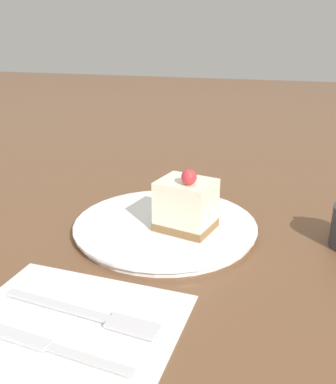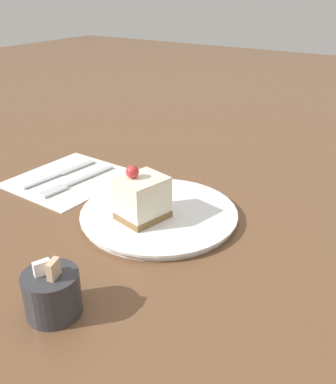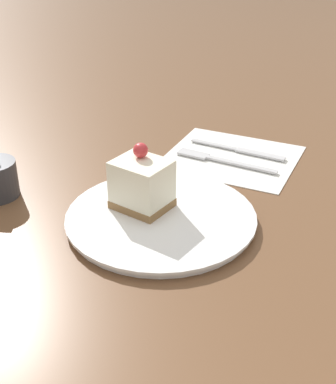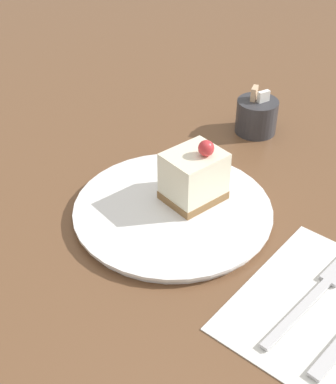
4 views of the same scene
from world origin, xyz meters
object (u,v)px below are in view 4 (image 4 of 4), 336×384
object	(u,v)px
fork	(318,291)
sugar_bowl	(257,116)
plate	(172,212)
cake_slice	(194,176)

from	to	relation	value
fork	sugar_bowl	distance (m)	0.37
plate	cake_slice	size ratio (longest dim) A/B	2.89
cake_slice	fork	xyz separation A→B (m)	(0.21, -0.05, -0.04)
cake_slice	sugar_bowl	size ratio (longest dim) A/B	1.18
fork	sugar_bowl	xyz separation A→B (m)	(-0.24, 0.27, 0.02)
cake_slice	sugar_bowl	bearing A→B (deg)	111.68
cake_slice	sugar_bowl	distance (m)	0.23
fork	cake_slice	bearing A→B (deg)	173.34
fork	sugar_bowl	world-z (taller)	sugar_bowl
sugar_bowl	cake_slice	bearing A→B (deg)	-81.42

